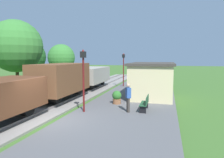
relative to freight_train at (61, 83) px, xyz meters
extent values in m
plane|color=#3D6628|center=(2.40, -5.16, -1.51)|extent=(160.00, 160.00, 0.00)
cube|color=#565659|center=(5.60, -5.16, -1.38)|extent=(6.00, 60.00, 0.25)
cube|color=gray|center=(0.00, -5.16, -1.45)|extent=(3.80, 60.00, 0.12)
cube|color=slate|center=(0.72, -5.16, -1.32)|extent=(0.07, 60.00, 0.14)
cube|color=slate|center=(-0.72, -5.16, -1.32)|extent=(0.07, 60.00, 0.14)
cylinder|color=black|center=(0.00, -4.81, -0.83)|extent=(1.56, 0.84, 0.84)
cylinder|color=black|center=(0.00, -3.65, -0.58)|extent=(0.20, 0.30, 0.20)
cube|color=brown|center=(0.00, 0.00, 0.37)|extent=(2.50, 5.60, 2.20)
cube|color=black|center=(0.00, 0.00, -0.58)|extent=(2.10, 5.15, 0.50)
cylinder|color=black|center=(0.00, 1.79, -0.83)|extent=(1.56, 0.84, 0.84)
cylinder|color=black|center=(0.00, -1.79, -0.83)|extent=(1.56, 0.84, 0.84)
cylinder|color=black|center=(0.00, 2.95, -0.58)|extent=(0.20, 0.30, 0.20)
cylinder|color=black|center=(0.00, -2.95, -0.58)|extent=(0.20, 0.30, 0.20)
cube|color=gray|center=(0.00, 6.60, 0.07)|extent=(2.50, 5.60, 1.60)
cube|color=black|center=(0.00, 6.60, -0.58)|extent=(2.10, 5.15, 0.50)
cylinder|color=black|center=(0.00, 8.39, -0.83)|extent=(1.56, 0.84, 0.84)
cylinder|color=black|center=(0.00, 4.81, -0.83)|extent=(1.56, 0.84, 0.84)
cylinder|color=black|center=(0.00, 9.55, -0.58)|extent=(0.20, 0.30, 0.20)
cylinder|color=black|center=(0.00, 3.65, -0.58)|extent=(0.20, 0.30, 0.20)
cube|color=beige|center=(6.80, 2.84, 0.04)|extent=(3.20, 5.50, 2.60)
cube|color=#3D3833|center=(6.80, 2.84, 1.43)|extent=(3.50, 5.80, 0.18)
cube|color=black|center=(5.19, 1.74, 0.17)|extent=(0.03, 0.90, 0.80)
cube|color=#1E4C2D|center=(6.68, -1.98, -0.82)|extent=(0.42, 1.50, 0.04)
cube|color=#1E4C2D|center=(6.87, -1.98, -0.57)|extent=(0.04, 1.50, 0.45)
cube|color=black|center=(6.68, -2.58, -1.05)|extent=(0.38, 0.06, 0.42)
cube|color=black|center=(6.68, -1.38, -1.05)|extent=(0.38, 0.06, 0.42)
cube|color=#1E4C2D|center=(6.68, 6.92, -0.82)|extent=(0.42, 1.50, 0.04)
cube|color=#1E4C2D|center=(6.87, 6.92, -0.57)|extent=(0.04, 1.50, 0.45)
cube|color=black|center=(6.68, 6.32, -1.05)|extent=(0.38, 0.06, 0.42)
cube|color=black|center=(6.68, 7.52, -1.05)|extent=(0.38, 0.06, 0.42)
cylinder|color=#38332D|center=(5.85, -2.63, -0.83)|extent=(0.15, 0.15, 0.86)
cylinder|color=#38332D|center=(5.78, -2.49, -0.83)|extent=(0.15, 0.15, 0.86)
cube|color=#2D5199|center=(5.81, -2.56, -0.10)|extent=(0.39, 0.45, 0.60)
sphere|color=tan|center=(5.81, -2.56, 0.34)|extent=(0.22, 0.22, 0.22)
cylinder|color=brown|center=(4.64, -0.63, -1.09)|extent=(0.56, 0.56, 0.34)
sphere|color=#2D6B28|center=(4.64, -0.63, -0.66)|extent=(0.64, 0.64, 0.64)
cylinder|color=#591414|center=(3.27, -3.19, 0.34)|extent=(0.11, 0.11, 3.20)
cube|color=black|center=(3.27, -3.19, 2.12)|extent=(0.28, 0.28, 0.36)
sphere|color=#F2E5BF|center=(3.27, -3.19, 2.12)|extent=(0.20, 0.20, 0.20)
cone|color=#591414|center=(3.27, -3.19, 2.36)|extent=(0.20, 0.20, 0.16)
cylinder|color=#591414|center=(3.27, 7.92, 0.34)|extent=(0.11, 0.11, 3.20)
cube|color=black|center=(3.27, 7.92, 2.12)|extent=(0.28, 0.28, 0.36)
sphere|color=#F2E5BF|center=(3.27, 7.92, 2.12)|extent=(0.20, 0.20, 0.20)
cone|color=#591414|center=(3.27, 7.92, 2.36)|extent=(0.20, 0.20, 0.16)
cylinder|color=#4C3823|center=(-4.75, 0.80, -0.14)|extent=(0.28, 0.28, 2.73)
sphere|color=#387A33|center=(-4.75, 0.80, 2.93)|extent=(4.54, 4.54, 4.54)
cylinder|color=#4C3823|center=(-7.44, 6.05, -0.40)|extent=(0.28, 0.28, 2.20)
sphere|color=#235B23|center=(-7.44, 6.05, 2.06)|extent=(3.65, 3.65, 3.65)
cylinder|color=#4C3823|center=(-7.37, 13.19, -0.53)|extent=(0.28, 0.28, 1.95)
sphere|color=#387A33|center=(-7.37, 13.19, 1.94)|extent=(4.00, 4.00, 4.00)
camera|label=1|loc=(7.99, -14.07, 1.96)|focal=32.41mm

